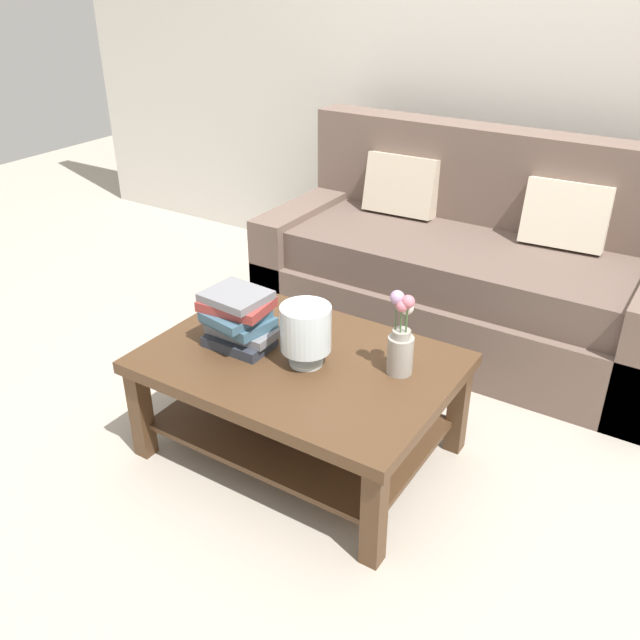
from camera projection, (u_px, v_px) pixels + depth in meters
name	position (u px, v px, depth m)	size (l,w,h in m)	color
ground_plane	(354.00, 413.00, 3.11)	(10.00, 10.00, 0.00)	#ADA393
back_wall	(512.00, 57.00, 3.69)	(6.40, 0.12, 2.70)	beige
couch	(467.00, 272.00, 3.60)	(2.10, 0.90, 1.06)	brown
coffee_table	(299.00, 385.00, 2.73)	(1.19, 0.83, 0.46)	#4C331E
book_stack_main	(238.00, 318.00, 2.71)	(0.31, 0.26, 0.23)	#2D333D
glass_hurricane_vase	(306.00, 330.00, 2.56)	(0.19, 0.19, 0.24)	silver
flower_pitcher	(401.00, 341.00, 2.52)	(0.10, 0.11, 0.34)	#9E998E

